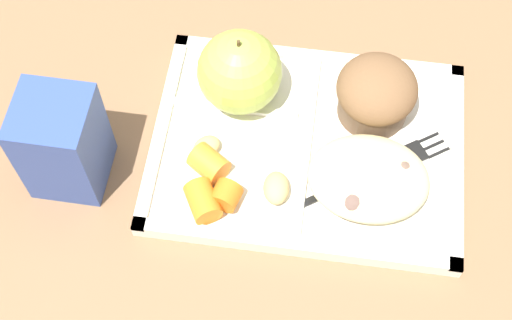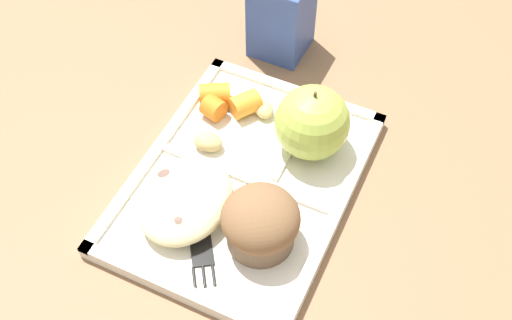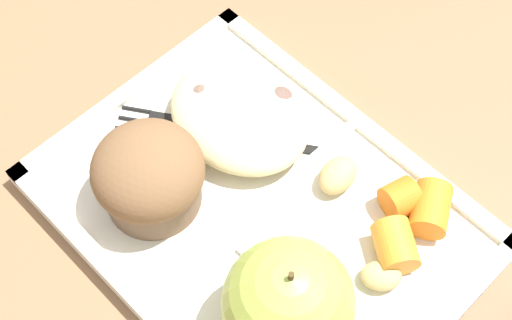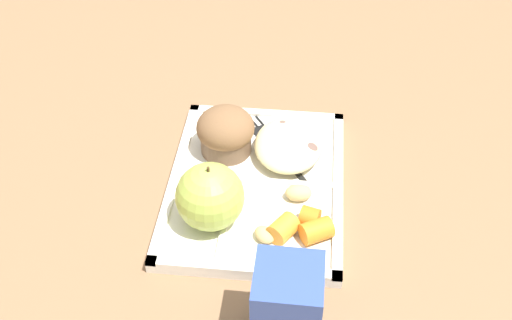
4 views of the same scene
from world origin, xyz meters
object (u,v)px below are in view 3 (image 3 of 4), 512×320
Objects in this scene: bran_muffin at (149,176)px; plastic_fork at (199,131)px; green_apple at (288,303)px; lunch_tray at (259,213)px.

bran_muffin is 0.07m from plastic_fork.
bran_muffin is at bearing 0.00° from green_apple.
bran_muffin is 0.56× the size of plastic_fork.
bran_muffin is (0.06, 0.05, 0.04)m from lunch_tray.
green_apple is 0.63× the size of plastic_fork.
lunch_tray reaches higher than plastic_fork.
plastic_fork is (0.08, -0.01, 0.01)m from lunch_tray.
lunch_tray is 2.15× the size of plastic_fork.
lunch_tray is at bearing 170.08° from plastic_fork.
green_apple reaches higher than lunch_tray.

